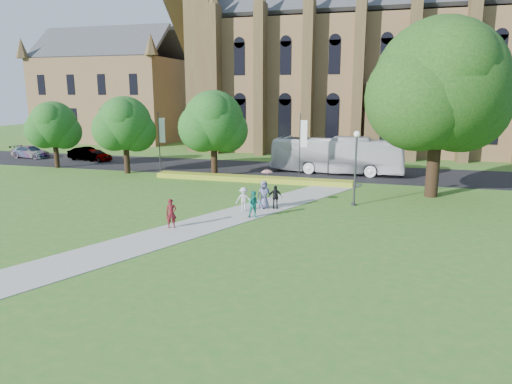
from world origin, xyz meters
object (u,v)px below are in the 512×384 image
(large_tree, at_px, (440,85))
(car_0, at_px, (96,155))
(tour_coach, at_px, (337,155))
(pedestrian_0, at_px, (171,213))
(car_1, at_px, (87,154))
(car_2, at_px, (31,152))
(streetlamp, at_px, (356,159))

(large_tree, height_order, car_0, large_tree)
(tour_coach, xyz_separation_m, pedestrian_0, (-7.36, -21.50, -0.91))
(large_tree, height_order, car_1, large_tree)
(car_1, xyz_separation_m, car_2, (-7.96, -0.02, -0.04))
(car_0, height_order, pedestrian_0, pedestrian_0)
(large_tree, relative_size, car_1, 2.85)
(tour_coach, bearing_deg, large_tree, -132.96)
(car_0, bearing_deg, large_tree, -89.55)
(streetlamp, bearing_deg, pedestrian_0, -139.15)
(large_tree, relative_size, tour_coach, 1.03)
(streetlamp, height_order, large_tree, large_tree)
(streetlamp, bearing_deg, car_0, 155.58)
(large_tree, height_order, pedestrian_0, large_tree)
(streetlamp, xyz_separation_m, tour_coach, (-2.54, 12.94, -1.49))
(tour_coach, xyz_separation_m, car_2, (-37.12, 0.99, -1.07))
(tour_coach, distance_m, pedestrian_0, 22.74)
(streetlamp, height_order, pedestrian_0, streetlamp)
(streetlamp, xyz_separation_m, car_2, (-39.67, 13.92, -2.56))
(streetlamp, bearing_deg, large_tree, 39.29)
(streetlamp, distance_m, pedestrian_0, 13.31)
(tour_coach, relative_size, pedestrian_0, 7.46)
(car_1, height_order, car_2, car_1)
(pedestrian_0, bearing_deg, tour_coach, 44.90)
(car_1, bearing_deg, car_2, 98.32)
(large_tree, bearing_deg, car_0, 165.46)
(tour_coach, bearing_deg, car_0, 91.59)
(car_2, bearing_deg, tour_coach, -86.85)
(car_1, bearing_deg, pedestrian_0, -127.71)
(tour_coach, bearing_deg, car_2, 91.88)
(streetlamp, distance_m, car_0, 33.52)
(car_0, relative_size, car_1, 0.90)
(streetlamp, height_order, tour_coach, streetlamp)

